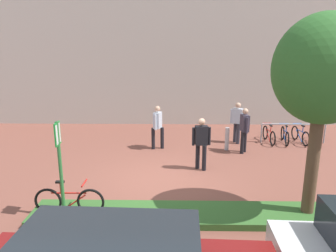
{
  "coord_description": "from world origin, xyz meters",
  "views": [
    {
      "loc": [
        0.33,
        -8.88,
        3.88
      ],
      "look_at": [
        0.14,
        1.85,
        1.21
      ],
      "focal_mm": 33.54,
      "sensor_mm": 36.0,
      "label": 1
    }
  ],
  "objects": [
    {
      "name": "ground_plane",
      "position": [
        0.0,
        0.0,
        0.0
      ],
      "size": [
        60.0,
        60.0,
        0.0
      ],
      "primitive_type": "plane",
      "color": "brown"
    },
    {
      "name": "person_suited_dark",
      "position": [
        2.99,
        2.55,
        0.98
      ],
      "size": [
        0.3,
        0.6,
        1.72
      ],
      "color": "black",
      "rests_on": "ground"
    },
    {
      "name": "planter_strip",
      "position": [
        0.51,
        -2.23,
        0.08
      ],
      "size": [
        7.0,
        1.1,
        0.16
      ],
      "primitive_type": "cube",
      "color": "#336028",
      "rests_on": "ground"
    },
    {
      "name": "bike_at_sign",
      "position": [
        -2.14,
        -2.11,
        0.35
      ],
      "size": [
        1.68,
        0.42,
        0.86
      ],
      "color": "black",
      "rests_on": "ground"
    },
    {
      "name": "tree_sidewalk",
      "position": [
        3.48,
        -2.16,
        3.41
      ],
      "size": [
        2.13,
        2.13,
        4.62
      ],
      "color": "brown",
      "rests_on": "ground"
    },
    {
      "name": "person_suited_navy",
      "position": [
        1.23,
        0.83,
        0.98
      ],
      "size": [
        0.61,
        0.31,
        1.72
      ],
      "color": "black",
      "rests_on": "ground"
    },
    {
      "name": "bollard_steel",
      "position": [
        2.42,
        2.88,
        0.45
      ],
      "size": [
        0.16,
        0.16,
        0.9
      ],
      "primitive_type": "cylinder",
      "color": "#ADADB2",
      "rests_on": "ground"
    },
    {
      "name": "person_shirt_white",
      "position": [
        -0.28,
        2.99,
        0.98
      ],
      "size": [
        0.49,
        0.59,
        1.72
      ],
      "color": "black",
      "rests_on": "ground"
    },
    {
      "name": "bike_rack_cluster",
      "position": [
        5.34,
        3.89,
        0.35
      ],
      "size": [
        2.66,
        1.6,
        0.83
      ],
      "color": "#99999E",
      "rests_on": "ground"
    },
    {
      "name": "parking_sign_post",
      "position": [
        -2.24,
        -2.23,
        1.52
      ],
      "size": [
        0.08,
        0.36,
        2.32
      ],
      "color": "#2D7238",
      "rests_on": "ground"
    },
    {
      "name": "person_shirt_blue",
      "position": [
        2.98,
        3.82,
        0.98
      ],
      "size": [
        0.56,
        0.39,
        1.72
      ],
      "color": "#2D2D38",
      "rests_on": "ground"
    },
    {
      "name": "building_facade",
      "position": [
        0.0,
        7.72,
        5.0
      ],
      "size": [
        28.0,
        1.2,
        10.0
      ],
      "primitive_type": "cube",
      "color": "#B2ADA3",
      "rests_on": "ground"
    }
  ]
}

